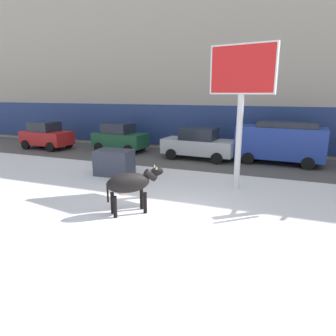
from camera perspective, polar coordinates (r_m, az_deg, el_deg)
ground_plane at (r=9.72m, az=-0.98°, el=-9.12°), size 120.00×120.00×0.00m
road_strip at (r=17.79m, az=9.88°, el=1.34°), size 60.00×5.60×0.01m
building_facade at (r=23.34m, az=13.75°, el=20.09°), size 44.00×6.10×13.00m
cow_black at (r=9.79m, az=-7.05°, el=-2.89°), size 1.66×1.61×1.54m
billboard at (r=12.22m, az=13.67°, el=15.92°), size 2.52×0.63×5.56m
car_red_hatchback at (r=22.93m, az=-21.81°, el=5.68°), size 3.59×2.09×1.86m
car_darkgreen_hatchback at (r=20.54m, az=-9.00°, el=5.66°), size 3.59×2.09×1.86m
car_silver_sedan at (r=17.98m, az=5.75°, el=4.54°), size 4.30×2.18×1.84m
car_blue_van at (r=17.78m, az=20.30°, el=4.74°), size 4.70×2.33×2.32m
pedestrian_near_billboard at (r=22.78m, az=-5.51°, el=6.44°), size 0.36×0.24×1.73m
pedestrian_by_cars at (r=20.77m, az=9.60°, el=5.59°), size 0.36×0.24×1.73m
pedestrian_far_left at (r=21.00m, az=6.96°, el=5.77°), size 0.36×0.24×1.73m
dumpster at (r=14.63m, az=-10.01°, el=1.03°), size 1.76×1.20×1.20m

